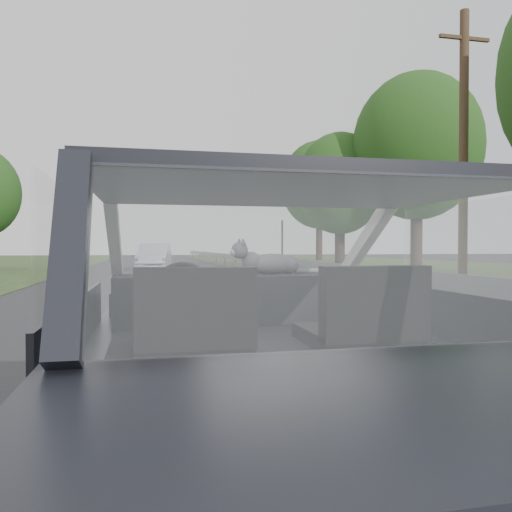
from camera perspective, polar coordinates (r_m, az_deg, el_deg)
name	(u,v)px	position (r m, az deg, el deg)	size (l,w,h in m)	color
ground	(267,476)	(2.79, 1.27, -23.85)	(140.00, 140.00, 0.00)	#2E2E30
subject_car	(267,335)	(2.57, 1.28, -9.02)	(1.80, 4.00, 1.45)	black
dashboard	(244,298)	(3.16, -1.41, -4.85)	(1.58, 0.45, 0.30)	black
driver_seat	(193,315)	(2.20, -7.16, -6.66)	(0.50, 0.72, 0.42)	black
passenger_seat	(365,310)	(2.40, 12.30, -6.01)	(0.50, 0.72, 0.42)	black
steering_wheel	(183,293)	(2.81, -8.32, -4.16)	(0.36, 0.36, 0.04)	black
cat	(272,262)	(3.22, 1.80, -0.73)	(0.51, 0.16, 0.23)	slate
guardrail	(336,269)	(13.40, 9.08, -1.49)	(0.05, 90.00, 0.32)	gray
other_car	(155,257)	(25.84, -11.52, -0.06)	(1.63, 4.12, 1.36)	silver
highway_sign	(282,245)	(26.29, 3.01, 1.29)	(0.10, 1.02, 2.56)	#0C5E1E
utility_pole	(464,149)	(16.08, 22.63, 11.20)	(0.26, 0.26, 8.06)	brown
tree_1	(417,176)	(24.32, 17.90, 8.74)	(5.86, 5.86, 8.89)	#244F1D
tree_2	(340,204)	(25.14, 9.57, 5.93)	(4.37, 4.37, 6.63)	#244F1D
tree_3	(319,202)	(44.25, 7.24, 6.12)	(6.70, 6.70, 10.16)	#244F1D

